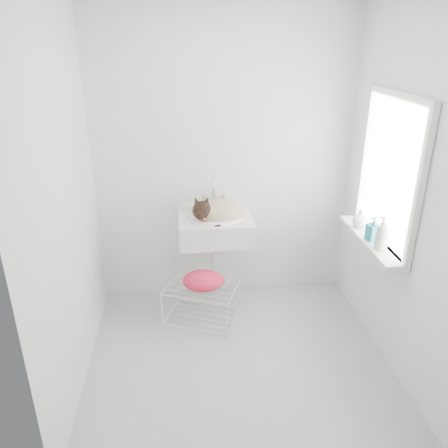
{
  "coord_description": "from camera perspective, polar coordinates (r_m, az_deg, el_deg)",
  "views": [
    {
      "loc": [
        -0.38,
        -2.66,
        2.25
      ],
      "look_at": [
        -0.05,
        0.5,
        0.88
      ],
      "focal_mm": 35.76,
      "sensor_mm": 36.0,
      "label": 1
    }
  ],
  "objects": [
    {
      "name": "floor",
      "position": [
        3.51,
        1.77,
        -16.63
      ],
      "size": [
        2.2,
        2.0,
        0.02
      ],
      "primitive_type": "cube",
      "color": "#AEB3B7",
      "rests_on": "ground"
    },
    {
      "name": "cat",
      "position": [
        3.66,
        -0.94,
        1.5
      ],
      "size": [
        0.5,
        0.44,
        0.28
      ],
      "rotation": [
        0.0,
        0.0,
        0.25
      ],
      "color": "tan",
      "rests_on": "sink"
    },
    {
      "name": "window_frame",
      "position": [
        3.33,
        20.29,
        6.18
      ],
      "size": [
        0.04,
        0.9,
        1.1
      ],
      "primitive_type": "cube",
      "color": "white",
      "rests_on": "right_wall"
    },
    {
      "name": "right_wall",
      "position": [
        3.2,
        22.0,
        3.38
      ],
      "size": [
        0.02,
        2.0,
        2.5
      ],
      "primitive_type": "cube",
      "color": "white",
      "rests_on": "ground"
    },
    {
      "name": "wire_rack",
      "position": [
        3.8,
        -2.84,
        -10.29
      ],
      "size": [
        0.66,
        0.57,
        0.33
      ],
      "primitive_type": "cube",
      "rotation": [
        0.0,
        0.0,
        -0.38
      ],
      "color": "white",
      "rests_on": "floor"
    },
    {
      "name": "back_wall",
      "position": [
        3.81,
        0.03,
        8.12
      ],
      "size": [
        2.2,
        0.02,
        2.5
      ],
      "primitive_type": "cube",
      "color": "white",
      "rests_on": "ground"
    },
    {
      "name": "faucet",
      "position": [
        3.81,
        -1.39,
        3.99
      ],
      "size": [
        0.22,
        0.15,
        0.22
      ],
      "primitive_type": null,
      "color": "silver",
      "rests_on": "sink"
    },
    {
      "name": "sink",
      "position": [
        3.69,
        -1.15,
        1.01
      ],
      "size": [
        0.6,
        0.53,
        0.24
      ],
      "primitive_type": "cube",
      "color": "white",
      "rests_on": "back_wall"
    },
    {
      "name": "towel",
      "position": [
        3.65,
        -2.71,
        -7.78
      ],
      "size": [
        0.36,
        0.28,
        0.14
      ],
      "primitive_type": "ellipsoid",
      "rotation": [
        0.0,
        0.0,
        -0.15
      ],
      "color": "#E74622",
      "rests_on": "wire_rack"
    },
    {
      "name": "left_wall",
      "position": [
        2.93,
        -19.75,
        1.96
      ],
      "size": [
        0.02,
        2.0,
        2.5
      ],
      "primitive_type": "cube",
      "color": "white",
      "rests_on": "ground"
    },
    {
      "name": "bottle_a",
      "position": [
        3.32,
        19.3,
        -3.01
      ],
      "size": [
        0.11,
        0.11,
        0.2
      ],
      "primitive_type": "imported",
      "rotation": [
        0.0,
        0.0,
        4.11
      ],
      "color": "silver",
      "rests_on": "windowsill"
    },
    {
      "name": "bottle_b",
      "position": [
        3.44,
        18.36,
        -1.99
      ],
      "size": [
        0.1,
        0.1,
        0.18
      ],
      "primitive_type": "imported",
      "rotation": [
        0.0,
        0.0,
        4.92
      ],
      "color": "teal",
      "rests_on": "windowsill"
    },
    {
      "name": "windowsill",
      "position": [
        3.48,
        18.22,
        -2.0
      ],
      "size": [
        0.16,
        0.88,
        0.04
      ],
      "primitive_type": "cube",
      "color": "white",
      "rests_on": "right_wall"
    },
    {
      "name": "bottle_c",
      "position": [
        3.64,
        16.86,
        -0.33
      ],
      "size": [
        0.16,
        0.16,
        0.15
      ],
      "primitive_type": "imported",
      "rotation": [
        0.0,
        0.0,
        4.01
      ],
      "color": "silver",
      "rests_on": "windowsill"
    },
    {
      "name": "window_glass",
      "position": [
        3.34,
        20.52,
        6.18
      ],
      "size": [
        0.01,
        0.8,
        1.0
      ],
      "primitive_type": "cube",
      "color": "white",
      "rests_on": "right_wall"
    }
  ]
}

